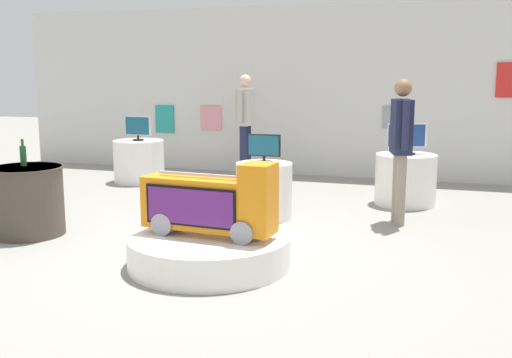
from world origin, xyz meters
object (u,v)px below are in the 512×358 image
Objects in this scene: display_pedestal_center_rear at (405,179)px; tv_on_center_rear at (407,138)px; display_pedestal_right_rear at (139,161)px; display_pedestal_left_rear at (264,191)px; tv_on_right_rear at (138,127)px; shopper_browsing_rear at (401,140)px; novelty_firetruck_tv at (211,205)px; bottle_on_side_table at (23,155)px; shopper_browsing_near_truck at (245,119)px; tv_on_left_rear at (264,148)px; main_display_pedestal at (209,251)px; side_table_round at (28,200)px.

tv_on_center_rear reaches higher than display_pedestal_center_rear.
tv_on_center_rear is at bearing -5.92° from display_pedestal_right_rear.
tv_on_right_rear reaches higher than display_pedestal_left_rear.
shopper_browsing_rear is at bearing -20.12° from display_pedestal_right_rear.
novelty_firetruck_tv is 3.59m from display_pedestal_center_rear.
bottle_on_side_table is 0.17× the size of shopper_browsing_near_truck.
tv_on_right_rear is 3.22m from bottle_on_side_table.
bottle_on_side_table is (0.35, -3.21, 0.53)m from display_pedestal_right_rear.
tv_on_left_rear is at bearing -91.98° from display_pedestal_left_rear.
main_display_pedestal is 2.04m from tv_on_left_rear.
tv_on_right_rear is at bearing 159.93° from shopper_browsing_rear.
side_table_round reaches higher than display_pedestal_left_rear.
tv_on_left_rear is at bearing 33.91° from side_table_round.
tv_on_left_rear is 1.38× the size of bottle_on_side_table.
display_pedestal_left_rear is 0.52m from tv_on_left_rear.
tv_on_left_rear reaches higher than side_table_round.
display_pedestal_center_rear is 4.76m from side_table_round.
display_pedestal_left_rear is (-0.05, 1.91, 0.20)m from main_display_pedestal.
main_display_pedestal is 4.61m from tv_on_right_rear.
novelty_firetruck_tv reaches higher than side_table_round.
tv_on_left_rear is 0.50× the size of display_pedestal_center_rear.
tv_on_left_rear is at bearing 92.09° from novelty_firetruck_tv.
main_display_pedestal is 0.43m from novelty_firetruck_tv.
bottle_on_side_table is 0.17× the size of shopper_browsing_rear.
novelty_firetruck_tv is at bearing -87.92° from display_pedestal_left_rear.
display_pedestal_center_rear is at bearing -5.86° from display_pedestal_right_rear.
display_pedestal_left_rear reaches higher than main_display_pedestal.
tv_on_center_rear is (1.55, 3.23, 0.76)m from main_display_pedestal.
display_pedestal_left_rear is (-0.07, 1.92, -0.24)m from novelty_firetruck_tv.
tv_on_left_rear is (-0.00, -0.00, 0.52)m from display_pedestal_left_rear.
novelty_firetruck_tv is at bearing -53.52° from display_pedestal_right_rear.
side_table_round reaches higher than main_display_pedestal.
bottle_on_side_table reaches higher than display_pedestal_left_rear.
display_pedestal_left_rear is at bearing 91.38° from main_display_pedestal.
bottle_on_side_table is at bearing 140.21° from side_table_round.
side_table_round is 0.47× the size of shopper_browsing_rear.
shopper_browsing_near_truck is at bearing 158.10° from display_pedestal_center_rear.
tv_on_left_rear is 3.22m from display_pedestal_right_rear.
display_pedestal_right_rear is at bearing 146.46° from display_pedestal_left_rear.
novelty_firetruck_tv is at bearing -115.20° from display_pedestal_center_rear.
display_pedestal_center_rear is 1.00× the size of display_pedestal_right_rear.
display_pedestal_left_rear is at bearing -66.57° from shopper_browsing_near_truck.
tv_on_right_rear is 3.32m from side_table_round.
display_pedestal_center_rear is at bearing 39.70° from tv_on_left_rear.
bottle_on_side_table is at bearing -147.82° from tv_on_left_rear.
main_display_pedestal is 3.66m from tv_on_center_rear.
bottle_on_side_table is at bearing -83.80° from display_pedestal_right_rear.
display_pedestal_left_rear is 1.50× the size of tv_on_right_rear.
display_pedestal_center_rear is at bearing 89.53° from shopper_browsing_rear.
tv_on_right_rear reaches higher than main_display_pedestal.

